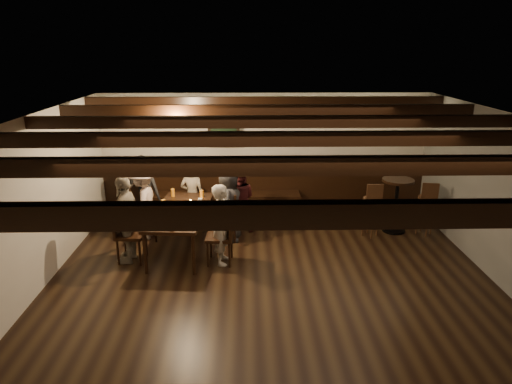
{
  "coord_description": "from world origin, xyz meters",
  "views": [
    {
      "loc": [
        -0.36,
        -5.46,
        3.28
      ],
      "look_at": [
        -0.21,
        1.3,
        1.1
      ],
      "focal_mm": 32.0,
      "sensor_mm": 36.0,
      "label": 1
    }
  ],
  "objects_px": {
    "dining_table": "(180,213)",
    "bar_stool_right": "(425,215)",
    "chair_right_far": "(221,246)",
    "person_left_far": "(126,219)",
    "person_bench_right": "(240,199)",
    "chair_left_far": "(131,244)",
    "person_right_near": "(229,204)",
    "high_top_table": "(397,197)",
    "person_bench_centre": "(192,195)",
    "chair_right_near": "(227,225)",
    "bar_stool_left": "(371,216)",
    "person_right_far": "(222,224)",
    "person_bench_left": "(142,192)",
    "chair_left_near": "(146,222)"
  },
  "relations": [
    {
      "from": "chair_right_near",
      "to": "bar_stool_left",
      "type": "distance_m",
      "value": 2.56
    },
    {
      "from": "dining_table",
      "to": "person_bench_centre",
      "type": "relative_size",
      "value": 1.59
    },
    {
      "from": "person_bench_centre",
      "to": "person_right_far",
      "type": "distance_m",
      "value": 1.68
    },
    {
      "from": "dining_table",
      "to": "person_bench_centre",
      "type": "distance_m",
      "value": 1.05
    },
    {
      "from": "person_bench_centre",
      "to": "bar_stool_left",
      "type": "distance_m",
      "value": 3.28
    },
    {
      "from": "dining_table",
      "to": "bar_stool_right",
      "type": "distance_m",
      "value": 4.34
    },
    {
      "from": "person_bench_centre",
      "to": "bar_stool_right",
      "type": "relative_size",
      "value": 1.19
    },
    {
      "from": "bar_stool_left",
      "to": "person_left_far",
      "type": "bearing_deg",
      "value": -165.48
    },
    {
      "from": "chair_left_near",
      "to": "chair_right_near",
      "type": "height_order",
      "value": "chair_left_near"
    },
    {
      "from": "chair_left_near",
      "to": "person_bench_right",
      "type": "height_order",
      "value": "person_bench_right"
    },
    {
      "from": "person_right_near",
      "to": "bar_stool_left",
      "type": "relative_size",
      "value": 1.32
    },
    {
      "from": "chair_right_far",
      "to": "person_left_far",
      "type": "height_order",
      "value": "person_left_far"
    },
    {
      "from": "chair_right_far",
      "to": "person_bench_right",
      "type": "bearing_deg",
      "value": -7.63
    },
    {
      "from": "person_bench_left",
      "to": "bar_stool_right",
      "type": "relative_size",
      "value": 1.37
    },
    {
      "from": "high_top_table",
      "to": "person_right_far",
      "type": "bearing_deg",
      "value": -158.71
    },
    {
      "from": "bar_stool_left",
      "to": "chair_right_far",
      "type": "bearing_deg",
      "value": -156.94
    },
    {
      "from": "person_bench_right",
      "to": "person_right_near",
      "type": "xyz_separation_m",
      "value": [
        -0.18,
        -0.44,
        0.07
      ]
    },
    {
      "from": "chair_right_far",
      "to": "high_top_table",
      "type": "height_order",
      "value": "high_top_table"
    },
    {
      "from": "chair_right_near",
      "to": "person_bench_right",
      "type": "height_order",
      "value": "person_bench_right"
    },
    {
      "from": "person_bench_centre",
      "to": "person_bench_right",
      "type": "bearing_deg",
      "value": 170.54
    },
    {
      "from": "dining_table",
      "to": "bar_stool_right",
      "type": "bearing_deg",
      "value": 11.37
    },
    {
      "from": "person_bench_right",
      "to": "bar_stool_right",
      "type": "xyz_separation_m",
      "value": [
        3.34,
        -0.29,
        -0.22
      ]
    },
    {
      "from": "chair_right_near",
      "to": "person_right_far",
      "type": "height_order",
      "value": "person_right_far"
    },
    {
      "from": "chair_right_near",
      "to": "person_bench_left",
      "type": "relative_size",
      "value": 0.63
    },
    {
      "from": "person_bench_right",
      "to": "person_left_far",
      "type": "height_order",
      "value": "person_left_far"
    },
    {
      "from": "dining_table",
      "to": "chair_left_near",
      "type": "height_order",
      "value": "chair_left_near"
    },
    {
      "from": "chair_right_near",
      "to": "high_top_table",
      "type": "height_order",
      "value": "high_top_table"
    },
    {
      "from": "person_right_near",
      "to": "dining_table",
      "type": "bearing_deg",
      "value": 120.96
    },
    {
      "from": "dining_table",
      "to": "person_left_far",
      "type": "relative_size",
      "value": 1.36
    },
    {
      "from": "chair_left_far",
      "to": "person_right_near",
      "type": "height_order",
      "value": "person_right_near"
    },
    {
      "from": "chair_left_near",
      "to": "person_bench_centre",
      "type": "distance_m",
      "value": 0.98
    },
    {
      "from": "person_right_near",
      "to": "bar_stool_left",
      "type": "height_order",
      "value": "person_right_near"
    },
    {
      "from": "chair_right_near",
      "to": "person_left_far",
      "type": "relative_size",
      "value": 0.63
    },
    {
      "from": "chair_left_near",
      "to": "person_right_near",
      "type": "xyz_separation_m",
      "value": [
        1.47,
        -0.11,
        0.37
      ]
    },
    {
      "from": "high_top_table",
      "to": "bar_stool_right",
      "type": "bearing_deg",
      "value": -17.32
    },
    {
      "from": "chair_right_far",
      "to": "person_right_far",
      "type": "relative_size",
      "value": 0.7
    },
    {
      "from": "high_top_table",
      "to": "person_right_near",
      "type": "bearing_deg",
      "value": -174.22
    },
    {
      "from": "person_bench_centre",
      "to": "high_top_table",
      "type": "relative_size",
      "value": 1.21
    },
    {
      "from": "person_bench_left",
      "to": "person_right_near",
      "type": "relative_size",
      "value": 1.04
    },
    {
      "from": "dining_table",
      "to": "high_top_table",
      "type": "height_order",
      "value": "high_top_table"
    },
    {
      "from": "person_right_near",
      "to": "chair_right_near",
      "type": "bearing_deg",
      "value": 90.0
    },
    {
      "from": "chair_left_near",
      "to": "person_bench_centre",
      "type": "height_order",
      "value": "person_bench_centre"
    },
    {
      "from": "person_left_far",
      "to": "bar_stool_right",
      "type": "relative_size",
      "value": 1.39
    },
    {
      "from": "bar_stool_left",
      "to": "bar_stool_right",
      "type": "xyz_separation_m",
      "value": [
        1.0,
        0.05,
        0.0
      ]
    },
    {
      "from": "person_bench_centre",
      "to": "person_right_near",
      "type": "relative_size",
      "value": 0.9
    },
    {
      "from": "person_bench_centre",
      "to": "person_right_far",
      "type": "height_order",
      "value": "person_right_far"
    },
    {
      "from": "person_right_far",
      "to": "bar_stool_left",
      "type": "height_order",
      "value": "person_right_far"
    },
    {
      "from": "person_bench_centre",
      "to": "dining_table",
      "type": "bearing_deg",
      "value": 90.0
    },
    {
      "from": "person_bench_left",
      "to": "person_right_near",
      "type": "xyz_separation_m",
      "value": [
        1.61,
        -0.57,
        -0.03
      ]
    },
    {
      "from": "person_bench_centre",
      "to": "chair_left_near",
      "type": "bearing_deg",
      "value": 39.77
    }
  ]
}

